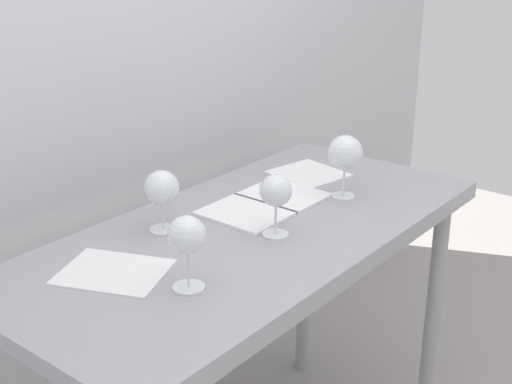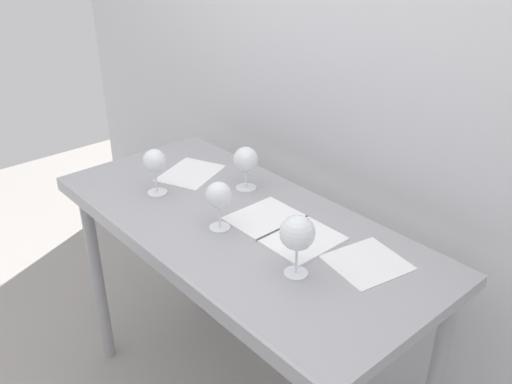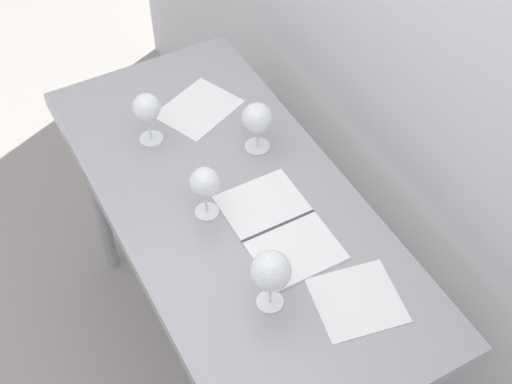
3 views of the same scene
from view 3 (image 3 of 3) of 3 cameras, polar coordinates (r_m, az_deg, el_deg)
name	(u,v)px [view 3 (image 3 of 3)]	position (r m, az deg, el deg)	size (l,w,h in m)	color
ground_plane	(240,357)	(2.70, -1.29, -13.28)	(6.00, 6.00, 0.00)	#99948E
back_wall	(399,31)	(1.90, 11.57, 12.72)	(3.80, 0.04, 2.60)	silver
steel_counter	(234,225)	(2.04, -1.81, -2.70)	(1.40, 0.65, 0.90)	#9C9CA1
wine_glass_near_left	(147,109)	(2.07, -8.88, 6.70)	(0.08, 0.08, 0.17)	white
wine_glass_far_left	(257,119)	(2.02, 0.11, 5.95)	(0.09, 0.09, 0.16)	white
wine_glass_near_center	(204,183)	(1.85, -4.23, 0.73)	(0.08, 0.08, 0.16)	white
wine_glass_near_right	(271,272)	(1.65, 1.21, -6.49)	(0.10, 0.10, 0.18)	white
open_notebook	(279,227)	(1.89, 1.85, -2.84)	(0.36, 0.22, 0.01)	white
tasting_sheet_upper	(199,109)	(2.23, -4.68, 6.78)	(0.19, 0.24, 0.00)	white
tasting_sheet_lower	(357,300)	(1.78, 8.22, -8.70)	(0.19, 0.21, 0.00)	white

